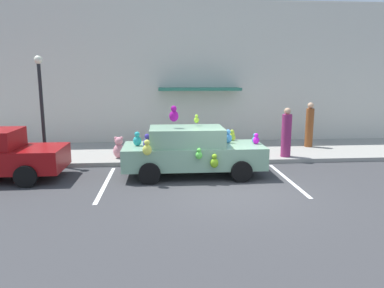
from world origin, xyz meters
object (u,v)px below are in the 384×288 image
street_lamp_post (41,97)px  pedestrian_near_shopfront (309,126)px  plush_covered_car (192,151)px  pedestrian_walking_past (286,134)px  teddy_bear_on_sidewalk (119,148)px

street_lamp_post → pedestrian_near_shopfront: street_lamp_post is taller
plush_covered_car → pedestrian_walking_past: plush_covered_car is taller
pedestrian_near_shopfront → plush_covered_car: bearing=-146.1°
pedestrian_near_shopfront → street_lamp_post: bearing=-170.4°
teddy_bear_on_sidewalk → pedestrian_walking_past: (6.18, -0.24, 0.48)m
pedestrian_walking_past → street_lamp_post: bearing=179.8°
plush_covered_car → teddy_bear_on_sidewalk: bearing=141.5°
plush_covered_car → pedestrian_near_shopfront: plush_covered_car is taller
teddy_bear_on_sidewalk → pedestrian_near_shopfront: (7.80, 1.55, 0.52)m
teddy_bear_on_sidewalk → street_lamp_post: bearing=-175.4°
teddy_bear_on_sidewalk → plush_covered_car: bearing=-38.5°
pedestrian_near_shopfront → pedestrian_walking_past: size_ratio=1.03×
plush_covered_car → pedestrian_walking_past: 4.08m
street_lamp_post → pedestrian_walking_past: 8.85m
teddy_bear_on_sidewalk → street_lamp_post: size_ratio=0.22×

